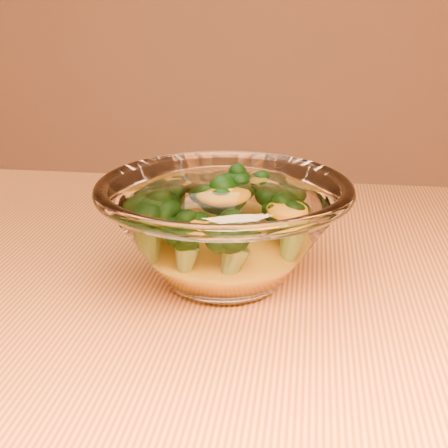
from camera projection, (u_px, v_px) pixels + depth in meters
The scene contains 4 objects.
table at pixel (140, 397), 0.59m from camera, with size 1.20×0.80×0.75m.
glass_bowl at pixel (224, 229), 0.58m from camera, with size 0.24×0.24×0.10m.
cheese_sauce at pixel (224, 251), 0.59m from camera, with size 0.12×0.12×0.03m, color gold.
broccoli_heap at pixel (219, 212), 0.58m from camera, with size 0.14×0.14×0.07m.
Camera 1 is at (0.15, -0.48, 1.01)m, focal length 50.00 mm.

